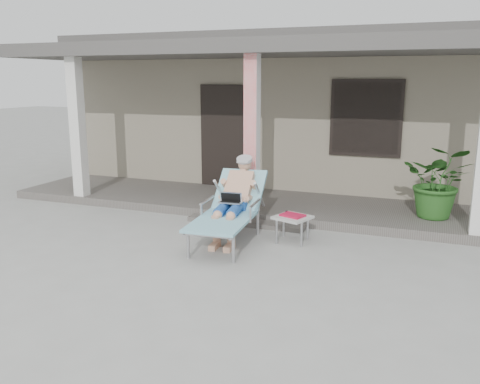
% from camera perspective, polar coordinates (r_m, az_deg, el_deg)
% --- Properties ---
extents(ground, '(60.00, 60.00, 0.00)m').
position_cam_1_polar(ground, '(6.81, -4.85, -7.78)').
color(ground, '#9E9E99').
rests_on(ground, ground).
extents(house, '(10.40, 5.40, 3.30)m').
position_cam_1_polar(house, '(12.57, 8.12, 9.29)').
color(house, gray).
rests_on(house, ground).
extents(porch_deck, '(10.00, 2.00, 0.15)m').
position_cam_1_polar(porch_deck, '(9.46, 3.04, -1.43)').
color(porch_deck, '#605B56').
rests_on(porch_deck, ground).
extents(porch_overhang, '(10.00, 2.30, 2.85)m').
position_cam_1_polar(porch_overhang, '(9.13, 3.14, 15.24)').
color(porch_overhang, silver).
rests_on(porch_overhang, porch_deck).
extents(porch_step, '(2.00, 0.30, 0.07)m').
position_cam_1_polar(porch_step, '(8.42, 0.62, -3.46)').
color(porch_step, '#605B56').
rests_on(porch_step, ground).
extents(lounger, '(0.88, 2.00, 1.27)m').
position_cam_1_polar(lounger, '(7.48, -0.94, 0.39)').
color(lounger, '#B7B7BC').
rests_on(lounger, ground).
extents(side_table, '(0.60, 0.60, 0.42)m').
position_cam_1_polar(side_table, '(7.52, 5.92, -2.99)').
color(side_table, '#B5B5B0').
rests_on(side_table, ground).
extents(potted_palm, '(1.18, 1.06, 1.19)m').
position_cam_1_polar(potted_palm, '(8.78, 21.46, 1.08)').
color(potted_palm, '#26591E').
rests_on(potted_palm, porch_deck).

